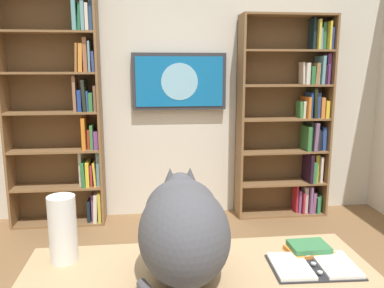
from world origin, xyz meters
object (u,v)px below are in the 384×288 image
at_px(bookshelf_right, 65,113).
at_px(cat, 183,226).
at_px(paper_towel_roll, 63,229).
at_px(desk_book_stack, 309,249).
at_px(bookshelf_left, 294,120).
at_px(open_binder, 313,266).
at_px(wall_mounted_tv, 179,82).

relative_size(bookshelf_right, cat, 3.84).
xyz_separation_m(paper_towel_roll, desk_book_stack, (-1.01, 0.05, -0.12)).
bearing_deg(bookshelf_right, paper_towel_roll, 100.48).
distance_m(bookshelf_left, open_binder, 2.66).
distance_m(bookshelf_right, open_binder, 2.90).
relative_size(cat, desk_book_stack, 3.00).
height_order(bookshelf_right, open_binder, bookshelf_right).
relative_size(bookshelf_left, bookshelf_right, 0.92).
bearing_deg(cat, open_binder, 178.68).
height_order(bookshelf_left, wall_mounted_tv, bookshelf_left).
bearing_deg(paper_towel_roll, bookshelf_left, -128.15).
xyz_separation_m(bookshelf_left, desk_book_stack, (0.83, 2.39, -0.22)).
bearing_deg(cat, desk_book_stack, -168.39).
distance_m(wall_mounted_tv, open_binder, 2.68).
xyz_separation_m(bookshelf_left, wall_mounted_tv, (1.17, -0.09, 0.39)).
distance_m(bookshelf_right, cat, 2.66).
bearing_deg(bookshelf_left, paper_towel_roll, 51.85).
bearing_deg(paper_towel_roll, open_binder, 169.93).
distance_m(bookshelf_left, wall_mounted_tv, 1.23).
height_order(paper_towel_roll, desk_book_stack, paper_towel_roll).
bearing_deg(bookshelf_left, desk_book_stack, 70.82).
distance_m(open_binder, desk_book_stack, 0.13).
relative_size(bookshelf_left, cat, 3.51).
bearing_deg(cat, bookshelf_right, -70.22).
bearing_deg(desk_book_stack, paper_towel_roll, -2.87).
height_order(bookshelf_right, cat, bookshelf_right).
xyz_separation_m(bookshelf_left, open_binder, (0.86, 2.51, -0.23)).
relative_size(bookshelf_left, paper_towel_roll, 7.48).
distance_m(wall_mounted_tv, cat, 2.63).
relative_size(wall_mounted_tv, paper_towel_roll, 3.43).
relative_size(bookshelf_right, wall_mounted_tv, 2.38).
bearing_deg(bookshelf_left, open_binder, 71.04).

